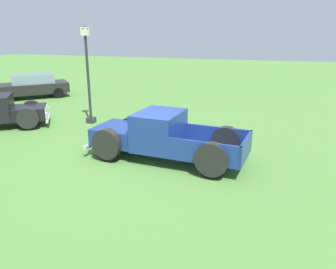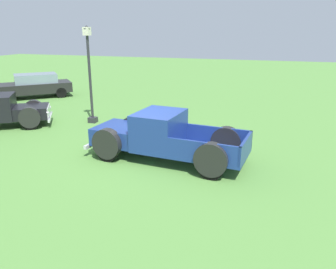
% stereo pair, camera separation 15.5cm
% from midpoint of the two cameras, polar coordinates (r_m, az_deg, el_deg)
% --- Properties ---
extents(ground_plane, '(80.00, 80.00, 0.00)m').
position_cam_midpoint_polar(ground_plane, '(11.67, -2.96, -3.97)').
color(ground_plane, '#5B9342').
extents(pickup_truck_foreground, '(2.52, 5.50, 1.63)m').
position_cam_midpoint_polar(pickup_truck_foreground, '(11.38, -1.40, -0.35)').
color(pickup_truck_foreground, navy).
rests_on(pickup_truck_foreground, ground_plane).
extents(pickup_truck_behind_left, '(3.99, 4.94, 1.46)m').
position_cam_midpoint_polar(pickup_truck_behind_left, '(16.88, -26.11, 3.48)').
color(pickup_truck_behind_left, black).
rests_on(pickup_truck_behind_left, ground_plane).
extents(sedan_distant_a, '(4.45, 4.54, 1.51)m').
position_cam_midpoint_polar(sedan_distant_a, '(23.47, -21.44, 7.76)').
color(sedan_distant_a, black).
rests_on(sedan_distant_a, ground_plane).
extents(lamp_post_near, '(0.36, 0.36, 4.40)m').
position_cam_midpoint_polar(lamp_post_near, '(15.99, -12.82, 10.02)').
color(lamp_post_near, '#2D2D33').
rests_on(lamp_post_near, ground_plane).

